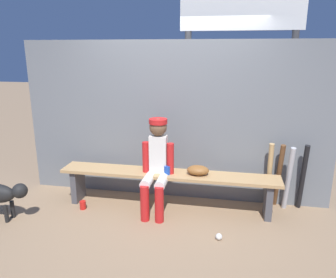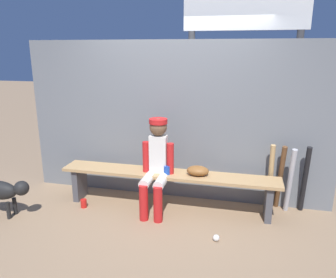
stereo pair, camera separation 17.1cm
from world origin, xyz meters
The scene contains 14 objects.
ground_plane centered at (0.00, 0.00, 0.00)m, with size 30.00×30.00×0.00m, color #937556.
chainlink_fence centered at (0.00, 0.39, 1.08)m, with size 4.20×0.03×2.15m, color slate.
dugout_bench centered at (0.00, 0.00, 0.39)m, with size 2.83×0.36×0.49m.
player_seated centered at (-0.13, -0.12, 0.66)m, with size 0.41×0.55×1.20m.
baseball_glove centered at (0.39, 0.00, 0.55)m, with size 0.28×0.20×0.12m, color brown.
bat_wood_tan centered at (1.29, 0.27, 0.44)m, with size 0.06×0.06×0.89m, color tan.
bat_wood_dark centered at (1.41, 0.30, 0.44)m, with size 0.06×0.06×0.88m, color brown.
bat_aluminum_silver centered at (1.52, 0.21, 0.44)m, with size 0.06×0.06×0.88m, color #B7B7BC.
bat_aluminum_black centered at (1.71, 0.28, 0.45)m, with size 0.06×0.06×0.89m, color black.
baseball centered at (0.69, -0.64, 0.04)m, with size 0.07×0.07×0.07m, color white.
cup_on_ground centered at (-1.09, -0.25, 0.06)m, with size 0.08×0.08×0.11m, color red.
cup_on_bench centered at (0.00, -0.05, 0.55)m, with size 0.08×0.08×0.11m, color #1E47AD.
scoreboard centered at (0.90, 1.26, 2.44)m, with size 2.05×0.27×3.52m.
dog centered at (-1.96, -0.68, 0.34)m, with size 0.84×0.20×0.49m.
Camera 1 is at (0.73, -3.87, 2.03)m, focal length 34.87 mm.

